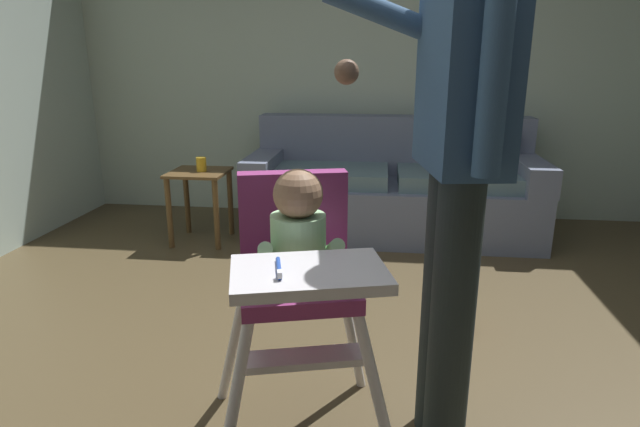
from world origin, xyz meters
The scene contains 8 objects.
ground centered at (0.00, 0.00, -0.05)m, with size 6.30×6.68×0.10m, color brown.
wall_far centered at (0.00, 2.57, 1.32)m, with size 5.50×0.06×2.63m, color #B4C7B5.
couch centered at (0.28, 2.05, 0.33)m, with size 2.14×0.86×0.86m.
high_chair centered at (-0.06, -0.34, 0.67)m, with size 0.73×0.82×0.97m.
adult_standing centered at (0.41, -0.27, 0.98)m, with size 0.56×0.50×1.72m.
toy_ball_second centered at (0.56, 0.52, 0.10)m, with size 0.19×0.19×0.19m, color orange.
side_table centered at (-1.11, 1.66, 0.38)m, with size 0.40×0.40×0.52m.
sippy_cup centered at (-1.08, 1.66, 0.57)m, with size 0.07×0.07×0.10m, color gold.
Camera 1 is at (0.19, -1.85, 1.27)m, focal length 29.29 mm.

